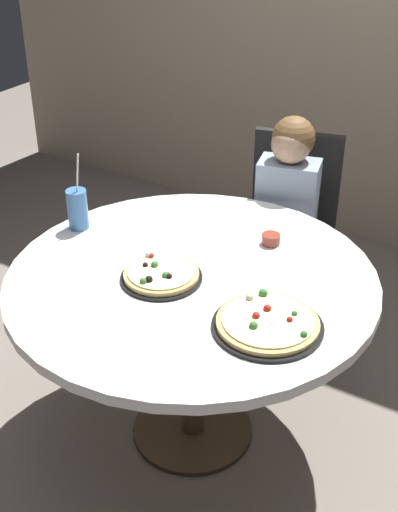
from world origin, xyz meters
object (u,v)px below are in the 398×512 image
at_px(dining_table, 192,295).
at_px(chair_wooden, 290,225).
at_px(diner_child, 281,252).
at_px(pizza_veggie, 161,275).
at_px(sauce_bowl, 271,239).
at_px(pizza_cheese, 268,323).
at_px(soda_cup, 78,209).

relative_size(dining_table, chair_wooden, 1.37).
bearing_deg(diner_child, pizza_veggie, -96.56).
relative_size(chair_wooden, sauce_bowl, 13.57).
relative_size(chair_wooden, pizza_veggie, 3.34).
distance_m(pizza_cheese, soda_cup, 0.95).
distance_m(dining_table, sauce_bowl, 0.38).
xyz_separation_m(chair_wooden, sauce_bowl, (0.16, -0.56, 0.24)).
height_order(chair_wooden, pizza_cheese, chair_wooden).
height_order(diner_child, sauce_bowl, diner_child).
relative_size(diner_child, pizza_veggie, 3.80).
bearing_deg(chair_wooden, diner_child, -77.29).
bearing_deg(pizza_veggie, diner_child, 83.44).
bearing_deg(dining_table, soda_cup, 173.41).
bearing_deg(sauce_bowl, chair_wooden, 106.14).
distance_m(chair_wooden, diner_child, 0.19).
bearing_deg(chair_wooden, pizza_cheese, -69.61).
bearing_deg(dining_table, chair_wooden, 91.39).
xyz_separation_m(diner_child, pizza_cheese, (0.35, -0.86, 0.28)).
bearing_deg(soda_cup, pizza_cheese, -12.49).
height_order(dining_table, soda_cup, soda_cup).
bearing_deg(pizza_veggie, dining_table, 47.29).
distance_m(chair_wooden, soda_cup, 1.04).
xyz_separation_m(pizza_cheese, sauce_bowl, (-0.22, 0.48, 0.00)).
xyz_separation_m(chair_wooden, soda_cup, (-0.54, -0.83, 0.30)).
distance_m(chair_wooden, sauce_bowl, 0.63).
relative_size(dining_table, pizza_veggie, 4.59).
relative_size(diner_child, soda_cup, 3.52).
distance_m(diner_child, pizza_veggie, 0.86).
bearing_deg(soda_cup, dining_table, -6.59).
relative_size(pizza_veggie, soda_cup, 0.93).
bearing_deg(diner_child, sauce_bowl, -72.31).
xyz_separation_m(dining_table, soda_cup, (-0.56, 0.06, 0.17)).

